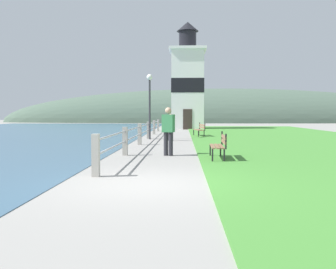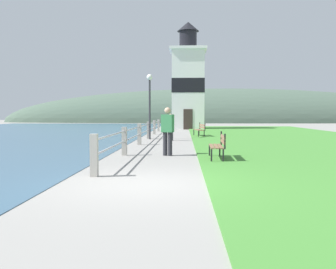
% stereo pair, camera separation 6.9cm
% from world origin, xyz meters
% --- Properties ---
extents(ground_plane, '(160.00, 160.00, 0.00)m').
position_xyz_m(ground_plane, '(0.00, 0.00, 0.00)').
color(ground_plane, gray).
extents(grass_verge, '(12.00, 43.64, 0.06)m').
position_xyz_m(grass_verge, '(7.42, 14.55, 0.03)').
color(grass_verge, '#428433').
rests_on(grass_verge, ground_plane).
extents(seawall_railing, '(0.18, 23.91, 1.07)m').
position_xyz_m(seawall_railing, '(-1.32, 12.87, 0.62)').
color(seawall_railing, '#A8A399').
rests_on(seawall_railing, ground_plane).
extents(park_bench_near, '(0.52, 1.70, 0.94)m').
position_xyz_m(park_bench_near, '(2.10, 4.47, 0.54)').
color(park_bench_near, brown).
rests_on(park_bench_near, ground_plane).
extents(park_bench_midway, '(0.73, 2.03, 0.94)m').
position_xyz_m(park_bench_midway, '(2.02, 17.21, 0.54)').
color(park_bench_midway, brown).
rests_on(park_bench_midway, ground_plane).
extents(lighthouse, '(3.69, 3.69, 10.83)m').
position_xyz_m(lighthouse, '(1.33, 30.19, 4.64)').
color(lighthouse, white).
rests_on(lighthouse, ground_plane).
extents(person_strolling, '(0.43, 0.31, 1.56)m').
position_xyz_m(person_strolling, '(0.14, 13.50, 0.84)').
color(person_strolling, '#28282D').
rests_on(person_strolling, ground_plane).
extents(person_by_railing, '(0.50, 0.38, 1.81)m').
position_xyz_m(person_by_railing, '(0.31, 5.72, 0.98)').
color(person_by_railing, '#28282D').
rests_on(person_by_railing, ground_plane).
extents(lamp_post, '(0.36, 0.36, 3.96)m').
position_xyz_m(lamp_post, '(-1.17, 14.58, 2.74)').
color(lamp_post, '#333338').
rests_on(lamp_post, ground_plane).
extents(distant_hillside, '(80.00, 16.00, 12.00)m').
position_xyz_m(distant_hillside, '(8.00, 59.10, 0.00)').
color(distant_hillside, '#475B4C').
rests_on(distant_hillside, ground_plane).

